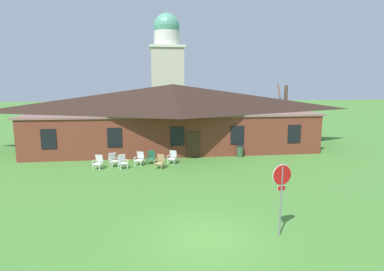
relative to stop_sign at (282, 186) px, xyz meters
name	(u,v)px	position (x,y,z in m)	size (l,w,h in m)	color
ground_plane	(205,238)	(-2.90, 0.15, -2.02)	(200.00, 200.00, 0.00)	#477F33
brick_building	(173,115)	(-2.90, 18.21, 0.95)	(25.18, 10.40, 5.82)	brown
dome_tower	(167,71)	(-2.53, 37.40, 5.76)	(5.18, 5.18, 17.18)	#BCB29E
stop_sign	(282,186)	(0.00, 0.00, 0.00)	(0.79, 0.19, 2.84)	slate
lawn_chair_by_porch	(98,162)	(-8.60, 10.72, -1.52)	(0.74, 0.79, 0.96)	silver
lawn_chair_near_door	(113,159)	(-7.67, 11.26, -1.52)	(0.83, 0.86, 0.96)	silver
lawn_chair_left_end	(122,161)	(-6.97, 10.63, -1.52)	(0.79, 0.83, 0.96)	silver
lawn_chair_middle	(140,158)	(-5.80, 11.40, -1.52)	(0.77, 0.82, 0.96)	white
lawn_chair_right_end	(151,157)	(-4.99, 11.74, -1.52)	(0.72, 0.76, 0.96)	#28704C
lawn_chair_far_side	(160,161)	(-4.35, 10.36, -1.52)	(0.79, 0.83, 0.96)	tan
lawn_chair_under_eave	(172,157)	(-3.41, 11.53, -1.52)	(0.78, 0.83, 0.96)	white
bare_tree_beside_building	(284,112)	(8.65, 19.50, 1.02)	(1.35, 1.65, 5.78)	brown
trash_bin	(240,151)	(2.11, 12.91, -1.52)	(0.56, 0.56, 0.98)	#335638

